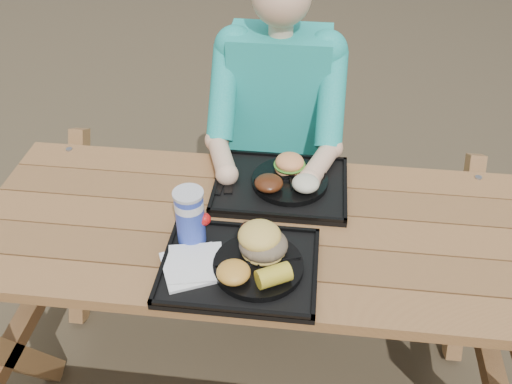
# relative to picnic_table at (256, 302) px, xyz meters

# --- Properties ---
(ground) EXTENTS (60.00, 60.00, 0.00)m
(ground) POSITION_rel_picnic_table_xyz_m (0.00, 0.00, -0.38)
(ground) COLOR #999999
(ground) RESTS_ON ground
(picnic_table) EXTENTS (1.80, 1.49, 0.75)m
(picnic_table) POSITION_rel_picnic_table_xyz_m (0.00, 0.00, 0.00)
(picnic_table) COLOR #999999
(picnic_table) RESTS_ON ground
(tray_near) EXTENTS (0.45, 0.35, 0.02)m
(tray_near) POSITION_rel_picnic_table_xyz_m (-0.02, -0.21, 0.39)
(tray_near) COLOR black
(tray_near) RESTS_ON picnic_table
(tray_far) EXTENTS (0.45, 0.35, 0.02)m
(tray_far) POSITION_rel_picnic_table_xyz_m (0.06, 0.19, 0.39)
(tray_far) COLOR black
(tray_far) RESTS_ON picnic_table
(plate_near) EXTENTS (0.26, 0.26, 0.02)m
(plate_near) POSITION_rel_picnic_table_xyz_m (0.03, -0.21, 0.41)
(plate_near) COLOR black
(plate_near) RESTS_ON tray_near
(plate_far) EXTENTS (0.26, 0.26, 0.02)m
(plate_far) POSITION_rel_picnic_table_xyz_m (0.09, 0.20, 0.41)
(plate_far) COLOR black
(plate_far) RESTS_ON tray_far
(napkin_stack) EXTENTS (0.21, 0.21, 0.02)m
(napkin_stack) POSITION_rel_picnic_table_xyz_m (-0.16, -0.23, 0.40)
(napkin_stack) COLOR white
(napkin_stack) RESTS_ON tray_near
(soda_cup) EXTENTS (0.09, 0.09, 0.17)m
(soda_cup) POSITION_rel_picnic_table_xyz_m (-0.18, -0.12, 0.48)
(soda_cup) COLOR #1730AD
(soda_cup) RESTS_ON tray_near
(condiment_bbq) EXTENTS (0.05, 0.05, 0.03)m
(condiment_bbq) POSITION_rel_picnic_table_xyz_m (-0.01, -0.08, 0.41)
(condiment_bbq) COLOR black
(condiment_bbq) RESTS_ON tray_near
(condiment_mustard) EXTENTS (0.05, 0.05, 0.03)m
(condiment_mustard) POSITION_rel_picnic_table_xyz_m (0.03, -0.09, 0.41)
(condiment_mustard) COLOR orange
(condiment_mustard) RESTS_ON tray_near
(sandwich) EXTENTS (0.13, 0.13, 0.14)m
(sandwich) POSITION_rel_picnic_table_xyz_m (0.04, -0.16, 0.48)
(sandwich) COLOR #EFC154
(sandwich) RESTS_ON plate_near
(mac_cheese) EXTENTS (0.10, 0.10, 0.05)m
(mac_cheese) POSITION_rel_picnic_table_xyz_m (-0.03, -0.28, 0.44)
(mac_cheese) COLOR gold
(mac_cheese) RESTS_ON plate_near
(corn_cob) EXTENTS (0.13, 0.13, 0.06)m
(corn_cob) POSITION_rel_picnic_table_xyz_m (0.08, -0.28, 0.44)
(corn_cob) COLOR gold
(corn_cob) RESTS_ON plate_near
(cutlery_far) EXTENTS (0.05, 0.16, 0.01)m
(cutlery_far) POSITION_rel_picnic_table_xyz_m (-0.12, 0.19, 0.40)
(cutlery_far) COLOR black
(cutlery_far) RESTS_ON tray_far
(burger) EXTENTS (0.10, 0.10, 0.09)m
(burger) POSITION_rel_picnic_table_xyz_m (0.09, 0.25, 0.46)
(burger) COLOR #F39656
(burger) RESTS_ON plate_far
(baked_beans) EXTENTS (0.10, 0.10, 0.04)m
(baked_beans) POSITION_rel_picnic_table_xyz_m (0.03, 0.14, 0.44)
(baked_beans) COLOR #4B210F
(baked_beans) RESTS_ON plate_far
(potato_salad) EXTENTS (0.09, 0.09, 0.05)m
(potato_salad) POSITION_rel_picnic_table_xyz_m (0.15, 0.15, 0.44)
(potato_salad) COLOR beige
(potato_salad) RESTS_ON plate_far
(diner) EXTENTS (0.48, 0.84, 1.28)m
(diner) POSITION_rel_picnic_table_xyz_m (0.02, 0.61, 0.27)
(diner) COLOR #1A9DB7
(diner) RESTS_ON ground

